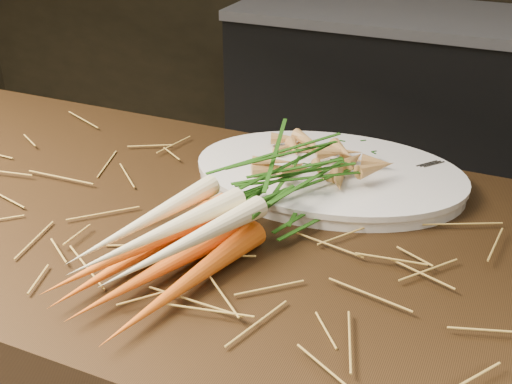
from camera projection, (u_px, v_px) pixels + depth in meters
The scene contains 6 objects.
back_counter at pixel (447, 116), 2.71m from camera, with size 1.82×0.62×0.84m.
straw_bedding at pixel (119, 196), 1.07m from camera, with size 1.40×0.60×0.02m, color olive, non-canonical shape.
root_veg_bunch at pixel (244, 203), 0.96m from camera, with size 0.31×0.57×0.10m.
serving_platter at pixel (329, 177), 1.12m from camera, with size 0.47×0.31×0.02m, color white, non-canonical shape.
roasted_veg_heap at pixel (330, 157), 1.10m from camera, with size 0.23×0.17×0.05m, color #B27B3A, non-canonical shape.
serving_fork at pixel (426, 189), 1.05m from camera, with size 0.02×0.18×0.00m, color silver.
Camera 1 is at (0.59, -0.46, 1.42)m, focal length 45.00 mm.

